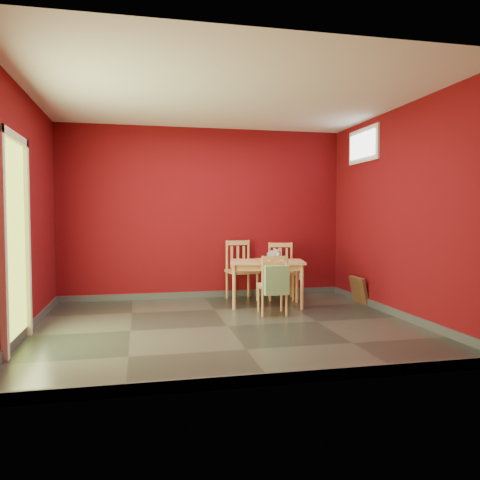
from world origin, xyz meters
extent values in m
plane|color=#2D342D|center=(0.00, 0.00, 0.00)|extent=(4.50, 4.50, 0.00)
plane|color=#630A0F|center=(0.00, 2.00, 1.35)|extent=(4.50, 0.00, 4.50)
plane|color=#630A0F|center=(0.00, -2.00, 1.35)|extent=(4.50, 0.00, 4.50)
plane|color=#630A0F|center=(-2.25, 0.00, 1.35)|extent=(0.00, 4.00, 4.00)
plane|color=#630A0F|center=(2.25, 0.00, 1.35)|extent=(0.00, 4.00, 4.00)
plane|color=white|center=(0.00, 0.00, 2.70)|extent=(4.50, 4.50, 0.00)
cube|color=#3F4244|center=(0.00, 1.99, 0.05)|extent=(4.50, 0.02, 0.10)
cube|color=#3F4244|center=(0.00, -1.99, 0.05)|extent=(4.50, 0.02, 0.10)
cube|color=#3F4244|center=(-2.24, 0.00, 0.05)|extent=(0.03, 4.00, 0.10)
cube|color=#3F4244|center=(2.24, 0.00, 0.05)|extent=(0.03, 4.00, 0.10)
cube|color=#B7D838|center=(-2.24, -0.40, 1.02)|extent=(0.02, 0.85, 2.05)
cube|color=white|center=(-2.21, -0.86, 1.06)|extent=(0.06, 0.08, 2.13)
cube|color=white|center=(-2.21, 0.06, 1.06)|extent=(0.06, 0.08, 2.13)
cube|color=white|center=(-2.21, -0.40, 2.09)|extent=(0.06, 1.01, 0.08)
cube|color=white|center=(2.23, 1.00, 2.35)|extent=(0.03, 0.90, 0.50)
cube|color=white|center=(2.21, 1.00, 2.35)|extent=(0.02, 0.76, 0.36)
cube|color=silver|center=(1.60, 1.99, 0.30)|extent=(0.08, 0.02, 0.12)
cube|color=tan|center=(0.79, 1.11, 0.64)|extent=(1.16, 0.81, 0.04)
cube|color=tan|center=(0.79, 1.11, 0.58)|extent=(1.04, 0.69, 0.09)
cylinder|color=tan|center=(0.27, 0.95, 0.31)|extent=(0.05, 0.05, 0.63)
cylinder|color=tan|center=(0.37, 1.46, 0.31)|extent=(0.05, 0.05, 0.63)
cylinder|color=tan|center=(1.21, 0.76, 0.31)|extent=(0.05, 0.05, 0.63)
cylinder|color=tan|center=(1.31, 1.27, 0.31)|extent=(0.05, 0.05, 0.63)
cube|color=#B7792F|center=(0.79, 1.11, 0.67)|extent=(0.42, 0.67, 0.01)
cube|color=#B7792F|center=(0.79, 0.80, 0.51)|extent=(0.30, 0.07, 0.31)
cube|color=tan|center=(0.55, 1.69, 0.44)|extent=(0.49, 0.49, 0.04)
cylinder|color=tan|center=(0.39, 1.48, 0.21)|extent=(0.04, 0.04, 0.42)
cylinder|color=tan|center=(0.34, 1.85, 0.21)|extent=(0.04, 0.04, 0.42)
cylinder|color=tan|center=(0.76, 1.54, 0.21)|extent=(0.04, 0.04, 0.42)
cylinder|color=tan|center=(0.70, 1.90, 0.21)|extent=(0.04, 0.04, 0.42)
cylinder|color=tan|center=(0.34, 1.85, 0.69)|extent=(0.04, 0.04, 0.46)
cylinder|color=tan|center=(0.70, 1.90, 0.69)|extent=(0.04, 0.04, 0.46)
cube|color=tan|center=(0.52, 1.88, 0.88)|extent=(0.39, 0.09, 0.07)
cube|color=tan|center=(0.42, 1.86, 0.65)|extent=(0.04, 0.03, 0.36)
cube|color=tan|center=(0.52, 1.88, 0.65)|extent=(0.04, 0.03, 0.36)
cube|color=tan|center=(0.62, 1.89, 0.65)|extent=(0.04, 0.03, 0.36)
cube|color=tan|center=(1.16, 1.59, 0.42)|extent=(0.50, 0.50, 0.04)
cylinder|color=tan|center=(0.94, 1.46, 0.20)|extent=(0.04, 0.04, 0.40)
cylinder|color=tan|center=(1.03, 1.81, 0.20)|extent=(0.04, 0.04, 0.40)
cylinder|color=tan|center=(1.29, 1.38, 0.20)|extent=(0.04, 0.04, 0.40)
cylinder|color=tan|center=(1.37, 1.72, 0.20)|extent=(0.04, 0.04, 0.40)
cylinder|color=tan|center=(1.03, 1.81, 0.66)|extent=(0.04, 0.04, 0.44)
cylinder|color=tan|center=(1.37, 1.72, 0.66)|extent=(0.04, 0.04, 0.44)
cube|color=tan|center=(1.20, 1.76, 0.84)|extent=(0.37, 0.12, 0.07)
cube|color=tan|center=(1.10, 1.79, 0.62)|extent=(0.04, 0.03, 0.34)
cube|color=tan|center=(1.20, 1.76, 0.62)|extent=(0.04, 0.03, 0.34)
cube|color=tan|center=(1.29, 1.74, 0.62)|extent=(0.04, 0.03, 0.34)
cube|color=tan|center=(0.71, 0.55, 0.38)|extent=(0.40, 0.40, 0.04)
cylinder|color=tan|center=(0.89, 0.70, 0.18)|extent=(0.03, 0.03, 0.36)
cylinder|color=tan|center=(0.86, 0.38, 0.18)|extent=(0.03, 0.03, 0.36)
cylinder|color=tan|center=(0.57, 0.72, 0.18)|extent=(0.03, 0.03, 0.36)
cylinder|color=tan|center=(0.54, 0.41, 0.18)|extent=(0.03, 0.03, 0.36)
cylinder|color=tan|center=(0.86, 0.38, 0.60)|extent=(0.03, 0.03, 0.40)
cylinder|color=tan|center=(0.54, 0.41, 0.60)|extent=(0.03, 0.03, 0.40)
cube|color=tan|center=(0.70, 0.39, 0.76)|extent=(0.34, 0.06, 0.06)
cube|color=tan|center=(0.79, 0.39, 0.56)|extent=(0.03, 0.02, 0.31)
cube|color=tan|center=(0.70, 0.39, 0.56)|extent=(0.03, 0.02, 0.31)
cube|color=tan|center=(0.61, 0.40, 0.56)|extent=(0.03, 0.02, 0.31)
cube|color=#7BAB70|center=(0.70, 0.31, 0.49)|extent=(0.32, 0.10, 0.38)
cylinder|color=#7BAB70|center=(0.61, 0.37, 0.73)|extent=(0.02, 0.16, 0.02)
cylinder|color=#7BAB70|center=(0.79, 0.37, 0.73)|extent=(0.02, 0.16, 0.02)
cube|color=brown|center=(2.19, 1.01, 0.20)|extent=(0.15, 0.40, 0.40)
cube|color=black|center=(2.19, 1.01, 0.20)|extent=(0.10, 0.28, 0.28)
camera|label=1|loc=(-1.01, -5.41, 1.31)|focal=35.00mm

